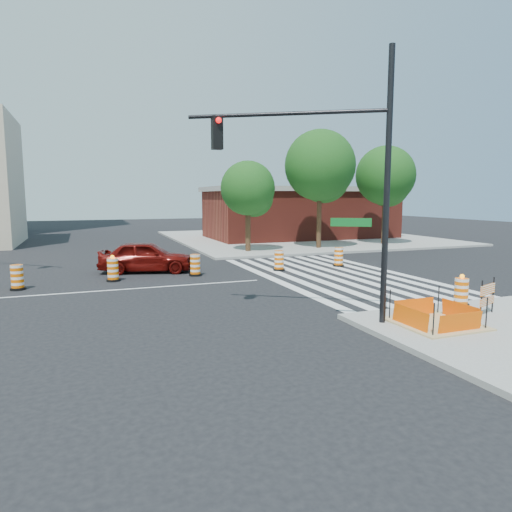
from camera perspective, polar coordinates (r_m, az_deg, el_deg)
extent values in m
plane|color=black|center=(19.32, -19.73, -4.21)|extent=(120.00, 120.00, 0.00)
cube|color=gray|center=(41.37, 5.49, 2.29)|extent=(22.00, 22.00, 0.15)
cube|color=silver|center=(20.92, 2.17, -2.89)|extent=(0.45, 13.50, 0.01)
cube|color=silver|center=(21.28, 4.40, -2.73)|extent=(0.45, 13.50, 0.01)
cube|color=silver|center=(21.68, 6.56, -2.57)|extent=(0.45, 13.50, 0.01)
cube|color=silver|center=(22.10, 8.63, -2.42)|extent=(0.45, 13.50, 0.01)
cube|color=silver|center=(22.55, 10.63, -2.26)|extent=(0.45, 13.50, 0.01)
cube|color=silver|center=(23.03, 12.54, -2.11)|extent=(0.45, 13.50, 0.01)
cube|color=silver|center=(23.53, 14.38, -1.97)|extent=(0.45, 13.50, 0.01)
cube|color=silver|center=(24.05, 16.14, -1.83)|extent=(0.45, 13.50, 0.01)
cube|color=silver|center=(19.32, -19.73, -4.19)|extent=(14.00, 0.12, 0.01)
cube|color=tan|center=(14.03, 21.52, -7.86)|extent=(2.20, 2.20, 0.05)
cube|color=#EF5504|center=(13.35, 24.18, -7.67)|extent=(1.44, 0.02, 0.55)
cube|color=#EF5504|center=(14.63, 19.19, -6.13)|extent=(1.44, 0.02, 0.55)
cube|color=#EF5504|center=(13.40, 18.69, -7.35)|extent=(0.02, 1.44, 0.55)
cube|color=#EF5504|center=(14.58, 24.21, -6.42)|extent=(0.02, 1.44, 0.55)
cylinder|color=black|center=(12.70, 21.32, -7.46)|extent=(0.04, 0.04, 0.90)
cylinder|color=black|center=(13.94, 26.86, -6.45)|extent=(0.04, 0.04, 0.90)
cylinder|color=black|center=(14.04, 16.39, -5.85)|extent=(0.04, 0.04, 0.90)
cylinder|color=black|center=(15.17, 21.84, -5.10)|extent=(0.04, 0.04, 0.90)
cube|color=maroon|center=(41.24, 5.52, 5.09)|extent=(16.00, 8.00, 4.20)
cube|color=gray|center=(41.21, 5.56, 8.29)|extent=(16.50, 8.50, 0.40)
imported|color=#590A07|center=(23.40, -13.53, -0.07)|extent=(4.93, 3.00, 1.57)
cylinder|color=black|center=(13.33, 16.05, 8.14)|extent=(0.17, 0.17, 7.67)
cylinder|color=black|center=(13.60, 3.66, 17.32)|extent=(4.95, 3.13, 0.11)
cube|color=black|center=(13.93, -4.89, 15.08)|extent=(0.31, 0.27, 0.96)
sphere|color=#FF0C0C|center=(13.81, -4.69, 16.56)|extent=(0.17, 0.17, 0.17)
cube|color=#0C591E|center=(13.30, 11.78, 4.15)|extent=(1.00, 0.64, 0.24)
cylinder|color=black|center=(16.63, 24.20, -5.58)|extent=(0.55, 0.55, 0.09)
cylinder|color=#F36405|center=(16.54, 24.28, -4.04)|extent=(0.44, 0.44, 0.87)
sphere|color=#FF990C|center=(16.45, 24.37, -2.33)|extent=(0.15, 0.15, 0.15)
cube|color=#F36405|center=(15.66, 26.99, -3.75)|extent=(0.91, 0.38, 0.31)
cube|color=#F36405|center=(15.73, 26.91, -5.03)|extent=(0.91, 0.38, 0.25)
cylinder|color=black|center=(15.32, 26.35, -4.80)|extent=(0.04, 0.04, 1.12)
cylinder|color=black|center=(16.10, 27.51, -4.31)|extent=(0.04, 0.04, 1.12)
cylinder|color=#382314|center=(30.36, -1.01, 3.95)|extent=(0.35, 0.35, 3.83)
sphere|color=#174814|center=(30.31, -1.02, 8.47)|extent=(3.59, 3.59, 3.59)
sphere|color=#174814|center=(30.79, -0.27, 7.35)|extent=(2.63, 2.63, 2.63)
sphere|color=#174814|center=(29.96, -1.67, 7.80)|extent=(2.39, 2.39, 2.39)
cylinder|color=#382314|center=(32.58, 7.89, 5.38)|extent=(0.33, 0.33, 5.26)
sphere|color=#174814|center=(32.63, 8.00, 11.16)|extent=(4.93, 4.93, 4.93)
sphere|color=#174814|center=(33.11, 8.51, 9.67)|extent=(3.62, 3.62, 3.62)
sphere|color=#174814|center=(32.22, 7.51, 10.34)|extent=(3.29, 3.29, 3.29)
cylinder|color=#382314|center=(36.31, 15.72, 4.98)|extent=(0.31, 0.31, 4.75)
sphere|color=#174814|center=(36.32, 15.88, 9.66)|extent=(4.46, 4.46, 4.46)
sphere|color=#174814|center=(36.82, 16.18, 8.46)|extent=(3.27, 3.27, 3.27)
sphere|color=#174814|center=(35.91, 15.54, 8.99)|extent=(2.97, 2.97, 2.97)
cylinder|color=black|center=(20.89, -27.61, -3.63)|extent=(0.60, 0.60, 0.10)
cylinder|color=#F36405|center=(20.81, -27.69, -2.28)|extent=(0.48, 0.48, 0.95)
cylinder|color=black|center=(21.36, -17.41, -2.90)|extent=(0.60, 0.60, 0.10)
cylinder|color=#F36405|center=(21.28, -17.46, -1.57)|extent=(0.48, 0.48, 0.95)
sphere|color=#FF990C|center=(21.20, -17.52, -0.10)|extent=(0.16, 0.16, 0.16)
cylinder|color=black|center=(22.00, -7.58, -2.32)|extent=(0.60, 0.60, 0.10)
cylinder|color=#F36405|center=(21.92, -7.61, -1.04)|extent=(0.48, 0.48, 0.95)
cylinder|color=black|center=(23.32, 2.88, -1.72)|extent=(0.60, 0.60, 0.10)
cylinder|color=#F36405|center=(23.24, 2.89, -0.50)|extent=(0.48, 0.48, 0.95)
cylinder|color=black|center=(25.09, 10.27, -1.18)|extent=(0.60, 0.60, 0.10)
cylinder|color=#F36405|center=(25.02, 10.29, -0.05)|extent=(0.48, 0.48, 0.95)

